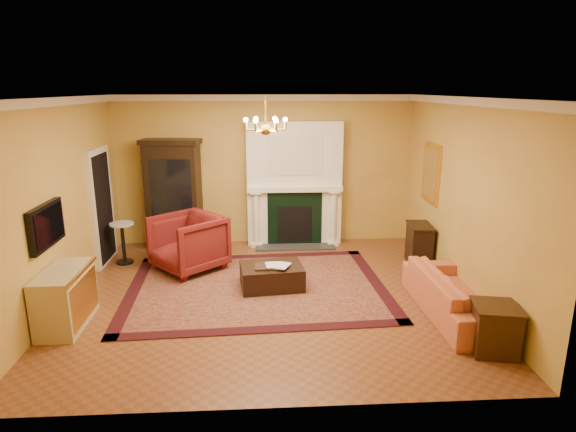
{
  "coord_description": "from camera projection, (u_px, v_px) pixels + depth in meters",
  "views": [
    {
      "loc": [
        -0.1,
        -6.94,
        3.13
      ],
      "look_at": [
        0.34,
        0.3,
        1.19
      ],
      "focal_mm": 30.0,
      "sensor_mm": 36.0,
      "label": 1
    }
  ],
  "objects": [
    {
      "name": "floor",
      "position": [
        268.0,
        295.0,
        7.51
      ],
      "size": [
        6.0,
        5.5,
        0.02
      ],
      "primitive_type": "cube",
      "color": "brown",
      "rests_on": "ground"
    },
    {
      "name": "ceiling",
      "position": [
        265.0,
        96.0,
        6.73
      ],
      "size": [
        6.0,
        5.5,
        0.02
      ],
      "primitive_type": "cube",
      "color": "white",
      "rests_on": "wall_back"
    },
    {
      "name": "wall_back",
      "position": [
        264.0,
        170.0,
        9.78
      ],
      "size": [
        6.0,
        0.02,
        3.0
      ],
      "primitive_type": "cube",
      "color": "gold",
      "rests_on": "floor"
    },
    {
      "name": "wall_front",
      "position": [
        271.0,
        269.0,
        4.46
      ],
      "size": [
        6.0,
        0.02,
        3.0
      ],
      "primitive_type": "cube",
      "color": "gold",
      "rests_on": "floor"
    },
    {
      "name": "wall_left",
      "position": [
        58.0,
        204.0,
        6.95
      ],
      "size": [
        0.02,
        5.5,
        3.0
      ],
      "primitive_type": "cube",
      "color": "gold",
      "rests_on": "floor"
    },
    {
      "name": "wall_right",
      "position": [
        465.0,
        199.0,
        7.29
      ],
      "size": [
        0.02,
        5.5,
        3.0
      ],
      "primitive_type": "cube",
      "color": "gold",
      "rests_on": "floor"
    },
    {
      "name": "fireplace",
      "position": [
        294.0,
        187.0,
        9.71
      ],
      "size": [
        1.9,
        0.7,
        2.5
      ],
      "color": "white",
      "rests_on": "wall_back"
    },
    {
      "name": "crown_molding",
      "position": [
        265.0,
        100.0,
        7.67
      ],
      "size": [
        6.0,
        5.5,
        0.12
      ],
      "color": "silver",
      "rests_on": "ceiling"
    },
    {
      "name": "doorway",
      "position": [
        102.0,
        207.0,
        8.71
      ],
      "size": [
        0.08,
        1.05,
        2.1
      ],
      "color": "silver",
      "rests_on": "wall_left"
    },
    {
      "name": "tv_panel",
      "position": [
        47.0,
        226.0,
        6.41
      ],
      "size": [
        0.09,
        0.95,
        0.58
      ],
      "color": "black",
      "rests_on": "wall_left"
    },
    {
      "name": "gilt_mirror",
      "position": [
        431.0,
        173.0,
        8.6
      ],
      "size": [
        0.06,
        0.76,
        1.05
      ],
      "color": "gold",
      "rests_on": "wall_right"
    },
    {
      "name": "chandelier",
      "position": [
        266.0,
        126.0,
        6.83
      ],
      "size": [
        0.63,
        0.55,
        0.53
      ],
      "color": "gold",
      "rests_on": "ceiling"
    },
    {
      "name": "oriental_rug",
      "position": [
        257.0,
        287.0,
        7.79
      ],
      "size": [
        4.26,
        3.28,
        0.02
      ],
      "primitive_type": "cube",
      "rotation": [
        0.0,
        0.0,
        0.05
      ],
      "color": "#430F0E",
      "rests_on": "floor"
    },
    {
      "name": "china_cabinet",
      "position": [
        174.0,
        197.0,
        9.54
      ],
      "size": [
        1.09,
        0.6,
        2.08
      ],
      "primitive_type": "cube",
      "rotation": [
        0.0,
        0.0,
        -0.13
      ],
      "color": "black",
      "rests_on": "floor"
    },
    {
      "name": "wingback_armchair",
      "position": [
        188.0,
        240.0,
        8.42
      ],
      "size": [
        1.45,
        1.45,
        1.09
      ],
      "primitive_type": "imported",
      "rotation": [
        0.0,
        0.0,
        -0.84
      ],
      "color": "maroon",
      "rests_on": "floor"
    },
    {
      "name": "pedestal_table",
      "position": [
        123.0,
        240.0,
        8.75
      ],
      "size": [
        0.43,
        0.43,
        0.77
      ],
      "color": "black",
      "rests_on": "floor"
    },
    {
      "name": "commode",
      "position": [
        65.0,
        298.0,
        6.45
      ],
      "size": [
        0.51,
        1.06,
        0.79
      ],
      "primitive_type": "cube",
      "rotation": [
        0.0,
        0.0,
        0.01
      ],
      "color": "#C2BB8D",
      "rests_on": "floor"
    },
    {
      "name": "coral_sofa",
      "position": [
        455.0,
        287.0,
        6.76
      ],
      "size": [
        0.67,
        2.12,
        0.82
      ],
      "primitive_type": "imported",
      "rotation": [
        0.0,
        0.0,
        1.6
      ],
      "color": "#C9653F",
      "rests_on": "floor"
    },
    {
      "name": "end_table",
      "position": [
        495.0,
        330.0,
        5.82
      ],
      "size": [
        0.59,
        0.59,
        0.58
      ],
      "primitive_type": "cube",
      "rotation": [
        0.0,
        0.0,
        -0.21
      ],
      "color": "#321E0D",
      "rests_on": "floor"
    },
    {
      "name": "console_table",
      "position": [
        419.0,
        245.0,
        8.74
      ],
      "size": [
        0.43,
        0.68,
        0.72
      ],
      "primitive_type": "cube",
      "rotation": [
        0.0,
        0.0,
        -0.1
      ],
      "color": "black",
      "rests_on": "floor"
    },
    {
      "name": "leather_ottoman",
      "position": [
        272.0,
        276.0,
        7.73
      ],
      "size": [
        1.05,
        0.82,
        0.36
      ],
      "primitive_type": "cube",
      "rotation": [
        0.0,
        0.0,
        0.11
      ],
      "color": "black",
      "rests_on": "oriental_rug"
    },
    {
      "name": "ottoman_tray",
      "position": [
        267.0,
        267.0,
        7.6
      ],
      "size": [
        0.41,
        0.33,
        0.03
      ],
      "primitive_type": "cube",
      "rotation": [
        0.0,
        0.0,
        0.03
      ],
      "color": "black",
      "rests_on": "leather_ottoman"
    },
    {
      "name": "book_a",
      "position": [
        266.0,
        258.0,
        7.53
      ],
      "size": [
        0.2,
        0.05,
        0.27
      ],
      "primitive_type": "imported",
      "rotation": [
        0.0,
        0.0,
        0.1
      ],
      "color": "gray",
      "rests_on": "ottoman_tray"
    },
    {
      "name": "book_b",
      "position": [
        275.0,
        256.0,
        7.56
      ],
      "size": [
        0.22,
        0.12,
        0.31
      ],
      "primitive_type": "imported",
      "rotation": [
        0.0,
        0.0,
        -0.44
      ],
      "color": "gray",
      "rests_on": "ottoman_tray"
    },
    {
      "name": "topiary_left",
      "position": [
        257.0,
        173.0,
        9.55
      ],
      "size": [
        0.18,
        0.18,
        0.47
      ],
      "color": "gray",
      "rests_on": "fireplace"
    },
    {
      "name": "topiary_right",
      "position": [
        330.0,
        175.0,
        9.65
      ],
      "size": [
        0.14,
        0.14,
        0.39
      ],
      "color": "gray",
      "rests_on": "fireplace"
    }
  ]
}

